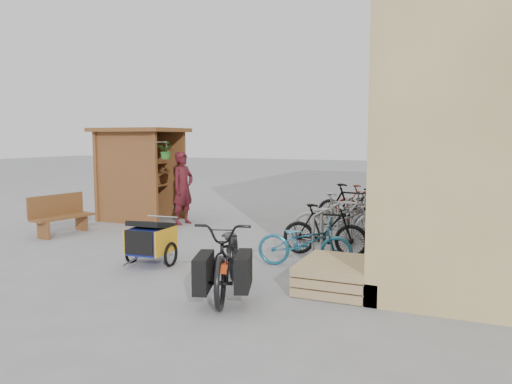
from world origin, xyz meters
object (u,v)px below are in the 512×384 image
at_px(bike_2, 340,219).
at_px(bike_5, 353,207).
at_px(bench, 60,214).
at_px(shopping_carts, 407,193).
at_px(bike_3, 342,217).
at_px(cargo_bike, 228,257).
at_px(bike_1, 325,230).
at_px(pallet_stack, 337,275).
at_px(child_trailer, 151,239).
at_px(bike_4, 359,212).
at_px(bike_0, 305,242).
at_px(bike_7, 366,203).
at_px(bike_6, 371,208).
at_px(kiosk, 137,161).
at_px(person_kiosk, 183,188).

xyz_separation_m(bike_2, bike_5, (-0.09, 1.60, 0.04)).
distance_m(bench, shopping_carts, 9.39).
relative_size(bike_3, bike_5, 0.91).
relative_size(cargo_bike, bike_1, 1.37).
bearing_deg(pallet_stack, child_trailer, 177.30).
bearing_deg(bike_3, bike_4, -6.70).
relative_size(bike_1, bike_5, 0.88).
bearing_deg(bike_0, bike_1, -18.36).
relative_size(pallet_stack, bike_0, 0.76).
height_order(pallet_stack, bench, bench).
bearing_deg(child_trailer, bike_1, 30.47).
bearing_deg(pallet_stack, cargo_bike, -148.30).
bearing_deg(bike_7, bike_5, 162.27).
distance_m(shopping_carts, bike_0, 7.17).
height_order(pallet_stack, bike_2, bike_2).
height_order(pallet_stack, child_trailer, child_trailer).
relative_size(cargo_bike, bike_0, 1.37).
bearing_deg(bench, bike_2, 23.09).
bearing_deg(shopping_carts, bike_1, -96.46).
height_order(cargo_bike, bike_7, cargo_bike).
relative_size(child_trailer, bike_4, 0.74).
xyz_separation_m(bike_4, bike_5, (-0.23, 0.34, 0.06)).
height_order(bench, bike_2, bike_2).
height_order(bike_6, bike_7, bike_7).
xyz_separation_m(kiosk, bike_0, (5.46, -2.82, -1.14)).
xyz_separation_m(kiosk, bike_1, (5.57, -1.96, -1.08)).
bearing_deg(cargo_bike, kiosk, 117.52).
bearing_deg(bench, shopping_carts, 53.68).
height_order(bike_3, bike_4, bike_3).
bearing_deg(kiosk, bike_2, -8.25).
relative_size(bike_0, bike_5, 0.88).
bearing_deg(child_trailer, person_kiosk, 109.69).
height_order(child_trailer, bike_3, bike_3).
bearing_deg(bike_1, child_trailer, 121.84).
bearing_deg(bench, person_kiosk, 60.41).
relative_size(bike_0, bike_6, 0.95).
height_order(pallet_stack, bike_6, bike_6).
height_order(person_kiosk, bike_7, person_kiosk).
bearing_deg(bike_0, bike_4, -15.51).
xyz_separation_m(kiosk, bike_3, (5.52, -0.39, -1.06)).
distance_m(shopping_carts, child_trailer, 8.66).
height_order(bike_2, bike_5, bike_5).
xyz_separation_m(bike_1, bike_6, (0.20, 3.45, -0.04)).
relative_size(kiosk, bike_0, 1.58).
distance_m(person_kiosk, bike_4, 4.34).
relative_size(pallet_stack, person_kiosk, 0.66).
xyz_separation_m(bike_5, bike_6, (0.30, 0.70, -0.10)).
bearing_deg(kiosk, bike_4, 4.52).
bearing_deg(pallet_stack, bike_2, 103.22).
distance_m(kiosk, bike_5, 5.62).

